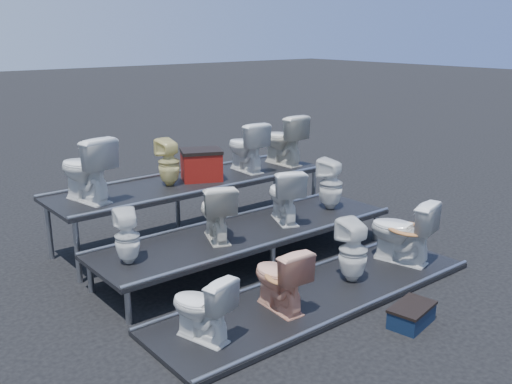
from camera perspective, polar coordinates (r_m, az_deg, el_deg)
ground at (r=7.60m, az=-0.70°, el=-7.10°), size 80.00×80.00×0.00m
tier_front at (r=6.70m, az=6.30°, el=-10.21°), size 4.20×1.20×0.06m
tier_mid at (r=7.51m, az=-0.70°, el=-5.49°), size 4.20×1.20×0.46m
tier_back at (r=8.45m, az=-6.17°, el=-1.69°), size 4.20×1.20×0.86m
toilet_0 at (r=5.62m, az=-5.49°, el=-11.37°), size 0.54×0.74×0.68m
toilet_1 at (r=6.16m, az=2.37°, el=-8.54°), size 0.45×0.74×0.73m
toilet_2 at (r=6.91m, az=9.68°, el=-5.79°), size 0.40×0.40×0.76m
toilet_3 at (r=7.58m, az=14.38°, el=-3.77°), size 0.66×0.92×0.84m
toilet_4 at (r=6.47m, az=-12.76°, el=-4.38°), size 0.35×0.35×0.62m
toilet_5 at (r=7.03m, az=-4.00°, el=-1.92°), size 0.65×0.81×0.73m
toilet_6 at (r=7.69m, az=2.85°, el=-0.26°), size 0.68×0.84×0.74m
toilet_7 at (r=8.29m, az=7.49°, el=0.81°), size 0.42×0.42×0.74m
toilet_8 at (r=7.52m, az=-16.68°, el=2.24°), size 0.63×0.90×0.84m
toilet_9 at (r=8.05m, az=-8.72°, el=2.95°), size 0.31×0.32×0.66m
toilet_10 at (r=8.79m, az=-1.01°, el=4.58°), size 0.48×0.78×0.77m
toilet_11 at (r=9.25m, az=2.69°, el=5.29°), size 0.48×0.81×0.81m
red_crate at (r=8.33m, az=-5.47°, el=2.58°), size 0.69×0.64×0.40m
step_stool at (r=6.30m, az=15.28°, el=-11.88°), size 0.57×0.40×0.19m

